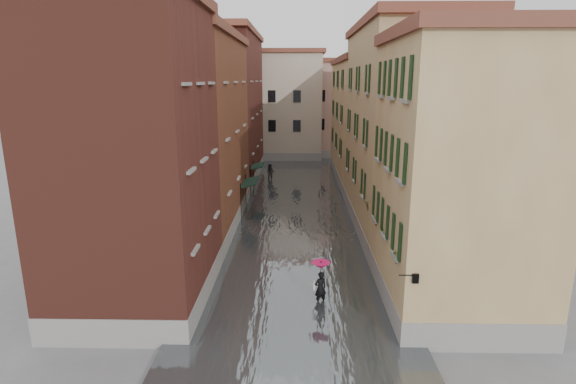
# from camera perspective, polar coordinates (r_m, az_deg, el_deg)

# --- Properties ---
(ground) EXTENTS (120.00, 120.00, 0.00)m
(ground) POSITION_cam_1_polar(r_m,az_deg,el_deg) (23.23, 0.91, -11.23)
(ground) COLOR slate
(ground) RESTS_ON ground
(floodwater) EXTENTS (10.00, 60.00, 0.20)m
(floodwater) POSITION_cam_1_polar(r_m,az_deg,el_deg) (35.39, 1.04, -2.05)
(floodwater) COLOR #51575A
(floodwater) RESTS_ON ground
(building_left_near) EXTENTS (6.00, 8.00, 13.00)m
(building_left_near) POSITION_cam_1_polar(r_m,az_deg,el_deg) (20.57, -18.99, 3.71)
(building_left_near) COLOR maroon
(building_left_near) RESTS_ON ground
(building_left_mid) EXTENTS (6.00, 14.00, 12.50)m
(building_left_mid) POSITION_cam_1_polar(r_m,az_deg,el_deg) (31.05, -12.07, 6.96)
(building_left_mid) COLOR brown
(building_left_mid) RESTS_ON ground
(building_left_far) EXTENTS (6.00, 16.00, 14.00)m
(building_left_far) POSITION_cam_1_polar(r_m,az_deg,el_deg) (45.65, -7.84, 10.27)
(building_left_far) COLOR maroon
(building_left_far) RESTS_ON ground
(building_right_near) EXTENTS (6.00, 8.00, 11.50)m
(building_right_near) POSITION_cam_1_polar(r_m,az_deg,el_deg) (20.65, 20.77, 1.47)
(building_right_near) COLOR #A17F53
(building_right_near) RESTS_ON ground
(building_right_mid) EXTENTS (6.00, 14.00, 13.00)m
(building_right_mid) POSITION_cam_1_polar(r_m,az_deg,el_deg) (30.98, 14.23, 7.30)
(building_right_mid) COLOR tan
(building_right_mid) RESTS_ON ground
(building_right_far) EXTENTS (6.00, 16.00, 11.50)m
(building_right_far) POSITION_cam_1_polar(r_m,az_deg,el_deg) (45.72, 10.03, 8.63)
(building_right_far) COLOR #A17F53
(building_right_far) RESTS_ON ground
(building_end_cream) EXTENTS (12.00, 9.00, 13.00)m
(building_end_cream) POSITION_cam_1_polar(r_m,az_deg,el_deg) (59.18, -1.80, 10.75)
(building_end_cream) COLOR #B7AC91
(building_end_cream) RESTS_ON ground
(building_end_pink) EXTENTS (10.00, 9.00, 12.00)m
(building_end_pink) POSITION_cam_1_polar(r_m,az_deg,el_deg) (61.41, 6.85, 10.32)
(building_end_pink) COLOR tan
(building_end_pink) RESTS_ON ground
(awning_near) EXTENTS (1.09, 3.08, 2.80)m
(awning_near) POSITION_cam_1_polar(r_m,az_deg,el_deg) (33.50, -4.93, 1.16)
(awning_near) COLOR black
(awning_near) RESTS_ON ground
(awning_far) EXTENTS (1.09, 2.72, 2.80)m
(awning_far) POSITION_cam_1_polar(r_m,az_deg,el_deg) (39.76, -3.97, 3.22)
(awning_far) COLOR black
(awning_far) RESTS_ON ground
(wall_lantern) EXTENTS (0.71, 0.22, 0.35)m
(wall_lantern) POSITION_cam_1_polar(r_m,az_deg,el_deg) (17.06, 15.79, -10.44)
(wall_lantern) COLOR black
(wall_lantern) RESTS_ON ground
(window_planters) EXTENTS (0.59, 10.90, 0.84)m
(window_planters) POSITION_cam_1_polar(r_m,az_deg,el_deg) (22.79, 11.38, -2.57)
(window_planters) COLOR #945630
(window_planters) RESTS_ON ground
(pedestrian_main) EXTENTS (0.87, 0.87, 2.06)m
(pedestrian_main) POSITION_cam_1_polar(r_m,az_deg,el_deg) (20.55, 4.14, -11.08)
(pedestrian_main) COLOR black
(pedestrian_main) RESTS_ON ground
(pedestrian_far) EXTENTS (0.92, 0.77, 1.70)m
(pedestrian_far) POSITION_cam_1_polar(r_m,az_deg,el_deg) (45.32, -2.24, 2.51)
(pedestrian_far) COLOR black
(pedestrian_far) RESTS_ON ground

